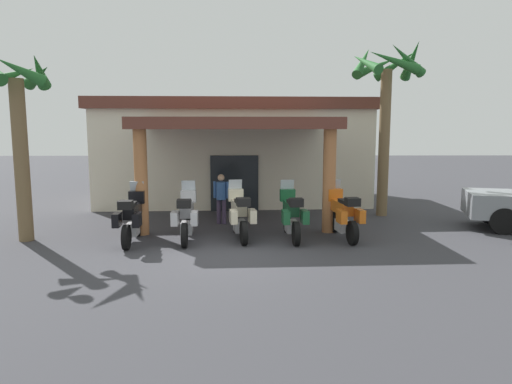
{
  "coord_description": "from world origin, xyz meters",
  "views": [
    {
      "loc": [
        0.55,
        -11.49,
        3.19
      ],
      "look_at": [
        0.76,
        2.7,
        1.2
      ],
      "focal_mm": 33.06,
      "sensor_mm": 36.0,
      "label": 1
    }
  ],
  "objects_px": {
    "motorcycle_orange": "(343,214)",
    "palm_tree_roadside": "(18,111)",
    "pedestrian": "(221,195)",
    "motorcycle_green": "(292,215)",
    "palm_tree_near_portico": "(386,89)",
    "motorcycle_cream": "(240,215)",
    "motorcycle_silver": "(187,216)",
    "motel_building": "(233,149)",
    "motorcycle_black": "(132,218)"
  },
  "relations": [
    {
      "from": "motorcycle_cream",
      "to": "motorcycle_silver",
      "type": "bearing_deg",
      "value": 89.22
    },
    {
      "from": "motorcycle_silver",
      "to": "motorcycle_orange",
      "type": "distance_m",
      "value": 4.43
    },
    {
      "from": "motorcycle_silver",
      "to": "pedestrian",
      "type": "height_order",
      "value": "pedestrian"
    },
    {
      "from": "motorcycle_cream",
      "to": "motel_building",
      "type": "bearing_deg",
      "value": -6.49
    },
    {
      "from": "palm_tree_near_portico",
      "to": "palm_tree_roadside",
      "type": "bearing_deg",
      "value": -161.88
    },
    {
      "from": "motorcycle_black",
      "to": "palm_tree_roadside",
      "type": "height_order",
      "value": "palm_tree_roadside"
    },
    {
      "from": "motorcycle_orange",
      "to": "palm_tree_roadside",
      "type": "distance_m",
      "value": 9.4
    },
    {
      "from": "motorcycle_silver",
      "to": "palm_tree_near_portico",
      "type": "height_order",
      "value": "palm_tree_near_portico"
    },
    {
      "from": "motorcycle_green",
      "to": "motel_building",
      "type": "bearing_deg",
      "value": 10.06
    },
    {
      "from": "palm_tree_roadside",
      "to": "pedestrian",
      "type": "bearing_deg",
      "value": 22.37
    },
    {
      "from": "palm_tree_near_portico",
      "to": "motorcycle_black",
      "type": "bearing_deg",
      "value": -153.96
    },
    {
      "from": "motorcycle_cream",
      "to": "palm_tree_roadside",
      "type": "distance_m",
      "value": 6.65
    },
    {
      "from": "motorcycle_black",
      "to": "palm_tree_roadside",
      "type": "bearing_deg",
      "value": 82.22
    },
    {
      "from": "motorcycle_black",
      "to": "pedestrian",
      "type": "relative_size",
      "value": 1.35
    },
    {
      "from": "motorcycle_orange",
      "to": "palm_tree_roadside",
      "type": "bearing_deg",
      "value": 82.2
    },
    {
      "from": "motel_building",
      "to": "motorcycle_cream",
      "type": "distance_m",
      "value": 7.37
    },
    {
      "from": "motel_building",
      "to": "motorcycle_cream",
      "type": "relative_size",
      "value": 5.2
    },
    {
      "from": "motel_building",
      "to": "motorcycle_orange",
      "type": "height_order",
      "value": "motel_building"
    },
    {
      "from": "motorcycle_orange",
      "to": "pedestrian",
      "type": "bearing_deg",
      "value": 51.23
    },
    {
      "from": "palm_tree_roadside",
      "to": "motorcycle_black",
      "type": "bearing_deg",
      "value": -5.61
    },
    {
      "from": "motorcycle_cream",
      "to": "pedestrian",
      "type": "bearing_deg",
      "value": 7.47
    },
    {
      "from": "motorcycle_silver",
      "to": "motorcycle_cream",
      "type": "height_order",
      "value": "same"
    },
    {
      "from": "motorcycle_cream",
      "to": "motorcycle_black",
      "type": "bearing_deg",
      "value": 88.5
    },
    {
      "from": "motel_building",
      "to": "palm_tree_near_portico",
      "type": "xyz_separation_m",
      "value": [
        5.46,
        -3.72,
        2.27
      ]
    },
    {
      "from": "motorcycle_black",
      "to": "motorcycle_silver",
      "type": "distance_m",
      "value": 1.49
    },
    {
      "from": "motorcycle_green",
      "to": "palm_tree_near_portico",
      "type": "distance_m",
      "value": 6.31
    },
    {
      "from": "motorcycle_black",
      "to": "palm_tree_roadside",
      "type": "distance_m",
      "value": 4.21
    },
    {
      "from": "motorcycle_cream",
      "to": "palm_tree_roadside",
      "type": "relative_size",
      "value": 0.43
    },
    {
      "from": "pedestrian",
      "to": "motorcycle_black",
      "type": "bearing_deg",
      "value": -29.18
    },
    {
      "from": "motorcycle_black",
      "to": "motorcycle_green",
      "type": "relative_size",
      "value": 1.0
    },
    {
      "from": "pedestrian",
      "to": "motorcycle_green",
      "type": "bearing_deg",
      "value": 57.87
    },
    {
      "from": "motorcycle_green",
      "to": "palm_tree_roadside",
      "type": "height_order",
      "value": "palm_tree_roadside"
    },
    {
      "from": "motorcycle_black",
      "to": "motorcycle_silver",
      "type": "bearing_deg",
      "value": -84.76
    },
    {
      "from": "motel_building",
      "to": "palm_tree_roadside",
      "type": "distance_m",
      "value": 9.33
    },
    {
      "from": "motorcycle_black",
      "to": "motorcycle_cream",
      "type": "bearing_deg",
      "value": -84.03
    },
    {
      "from": "motel_building",
      "to": "motorcycle_cream",
      "type": "height_order",
      "value": "motel_building"
    },
    {
      "from": "motorcycle_black",
      "to": "motorcycle_silver",
      "type": "height_order",
      "value": "same"
    },
    {
      "from": "motorcycle_silver",
      "to": "pedestrian",
      "type": "relative_size",
      "value": 1.35
    },
    {
      "from": "motel_building",
      "to": "motorcycle_black",
      "type": "height_order",
      "value": "motel_building"
    },
    {
      "from": "motorcycle_black",
      "to": "motorcycle_green",
      "type": "bearing_deg",
      "value": -87.85
    },
    {
      "from": "motorcycle_black",
      "to": "motorcycle_orange",
      "type": "distance_m",
      "value": 5.91
    },
    {
      "from": "motorcycle_cream",
      "to": "palm_tree_roadside",
      "type": "height_order",
      "value": "palm_tree_roadside"
    },
    {
      "from": "motorcycle_cream",
      "to": "motorcycle_green",
      "type": "distance_m",
      "value": 1.48
    },
    {
      "from": "pedestrian",
      "to": "palm_tree_roadside",
      "type": "bearing_deg",
      "value": -54.08
    },
    {
      "from": "motorcycle_green",
      "to": "motorcycle_orange",
      "type": "height_order",
      "value": "same"
    },
    {
      "from": "motorcycle_orange",
      "to": "palm_tree_roadside",
      "type": "relative_size",
      "value": 0.43
    },
    {
      "from": "motel_building",
      "to": "motorcycle_silver",
      "type": "distance_m",
      "value": 7.66
    },
    {
      "from": "motorcycle_cream",
      "to": "motorcycle_orange",
      "type": "bearing_deg",
      "value": -100.05
    },
    {
      "from": "pedestrian",
      "to": "motorcycle_orange",
      "type": "bearing_deg",
      "value": 73.23
    },
    {
      "from": "motel_building",
      "to": "motorcycle_silver",
      "type": "xyz_separation_m",
      "value": [
        -1.08,
        -7.44,
        -1.49
      ]
    }
  ]
}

